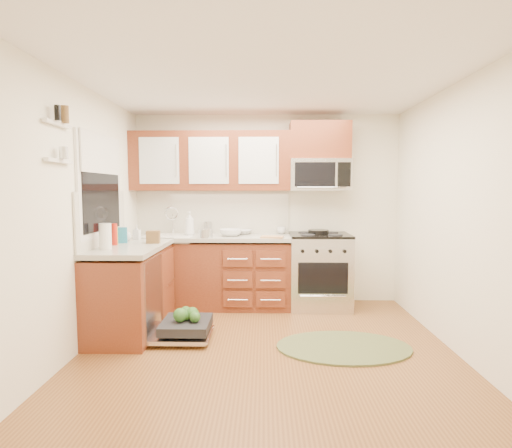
{
  "coord_description": "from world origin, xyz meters",
  "views": [
    {
      "loc": [
        -0.03,
        -3.63,
        1.52
      ],
      "look_at": [
        -0.12,
        0.85,
        1.13
      ],
      "focal_mm": 28.0,
      "sensor_mm": 36.0,
      "label": 1
    }
  ],
  "objects_px": {
    "cutting_board": "(272,237)",
    "microwave": "(319,175)",
    "bowl_a": "(243,232)",
    "paper_towel_roll": "(105,236)",
    "range": "(319,271)",
    "dishwasher": "(182,329)",
    "cup": "(281,230)",
    "rug": "(344,347)",
    "stock_pot": "(205,233)",
    "bowl_b": "(231,233)",
    "skillet": "(318,232)",
    "upper_cabinets": "(211,162)",
    "sink": "(169,245)"
  },
  "relations": [
    {
      "from": "skillet",
      "to": "bowl_b",
      "type": "height_order",
      "value": "bowl_b"
    },
    {
      "from": "rug",
      "to": "bowl_a",
      "type": "bearing_deg",
      "value": 124.67
    },
    {
      "from": "range",
      "to": "stock_pot",
      "type": "relative_size",
      "value": 5.32
    },
    {
      "from": "stock_pot",
      "to": "dishwasher",
      "type": "bearing_deg",
      "value": -96.66
    },
    {
      "from": "range",
      "to": "cup",
      "type": "distance_m",
      "value": 0.73
    },
    {
      "from": "upper_cabinets",
      "to": "cup",
      "type": "bearing_deg",
      "value": 4.64
    },
    {
      "from": "bowl_a",
      "to": "cup",
      "type": "distance_m",
      "value": 0.52
    },
    {
      "from": "cup",
      "to": "bowl_b",
      "type": "bearing_deg",
      "value": -157.71
    },
    {
      "from": "bowl_b",
      "to": "cutting_board",
      "type": "bearing_deg",
      "value": -17.27
    },
    {
      "from": "dishwasher",
      "to": "bowl_b",
      "type": "relative_size",
      "value": 2.5
    },
    {
      "from": "rug",
      "to": "stock_pot",
      "type": "height_order",
      "value": "stock_pot"
    },
    {
      "from": "microwave",
      "to": "rug",
      "type": "distance_m",
      "value": 2.24
    },
    {
      "from": "stock_pot",
      "to": "bowl_a",
      "type": "height_order",
      "value": "stock_pot"
    },
    {
      "from": "microwave",
      "to": "cutting_board",
      "type": "relative_size",
      "value": 2.82
    },
    {
      "from": "cup",
      "to": "bowl_a",
      "type": "bearing_deg",
      "value": -174.44
    },
    {
      "from": "microwave",
      "to": "stock_pot",
      "type": "bearing_deg",
      "value": -167.03
    },
    {
      "from": "range",
      "to": "dishwasher",
      "type": "height_order",
      "value": "range"
    },
    {
      "from": "microwave",
      "to": "upper_cabinets",
      "type": "bearing_deg",
      "value": 178.98
    },
    {
      "from": "sink",
      "to": "cutting_board",
      "type": "relative_size",
      "value": 2.3
    },
    {
      "from": "stock_pot",
      "to": "bowl_b",
      "type": "distance_m",
      "value": 0.34
    },
    {
      "from": "cutting_board",
      "to": "paper_towel_roll",
      "type": "relative_size",
      "value": 1.05
    },
    {
      "from": "microwave",
      "to": "cutting_board",
      "type": "bearing_deg",
      "value": -151.67
    },
    {
      "from": "sink",
      "to": "microwave",
      "type": "bearing_deg",
      "value": 3.85
    },
    {
      "from": "range",
      "to": "stock_pot",
      "type": "xyz_separation_m",
      "value": [
        -1.43,
        -0.21,
        0.5
      ]
    },
    {
      "from": "sink",
      "to": "bowl_a",
      "type": "distance_m",
      "value": 0.97
    },
    {
      "from": "cutting_board",
      "to": "microwave",
      "type": "bearing_deg",
      "value": 28.33
    },
    {
      "from": "sink",
      "to": "cup",
      "type": "bearing_deg",
      "value": 9.01
    },
    {
      "from": "skillet",
      "to": "rug",
      "type": "bearing_deg",
      "value": -87.17
    },
    {
      "from": "stock_pot",
      "to": "rug",
      "type": "bearing_deg",
      "value": -37.36
    },
    {
      "from": "cutting_board",
      "to": "cup",
      "type": "relative_size",
      "value": 2.25
    },
    {
      "from": "paper_towel_roll",
      "to": "cup",
      "type": "xyz_separation_m",
      "value": [
        1.8,
        1.4,
        -0.08
      ]
    },
    {
      "from": "range",
      "to": "cutting_board",
      "type": "xyz_separation_m",
      "value": [
        -0.61,
        -0.21,
        0.46
      ]
    },
    {
      "from": "paper_towel_roll",
      "to": "cup",
      "type": "distance_m",
      "value": 2.28
    },
    {
      "from": "upper_cabinets",
      "to": "bowl_a",
      "type": "distance_m",
      "value": 1.01
    },
    {
      "from": "stock_pot",
      "to": "skillet",
      "type": "bearing_deg",
      "value": 9.7
    },
    {
      "from": "range",
      "to": "sink",
      "type": "relative_size",
      "value": 1.53
    },
    {
      "from": "microwave",
      "to": "dishwasher",
      "type": "distance_m",
      "value": 2.55
    },
    {
      "from": "bowl_a",
      "to": "paper_towel_roll",
      "type": "bearing_deg",
      "value": -133.61
    },
    {
      "from": "microwave",
      "to": "dishwasher",
      "type": "bearing_deg",
      "value": -140.93
    },
    {
      "from": "microwave",
      "to": "bowl_a",
      "type": "xyz_separation_m",
      "value": [
        -0.99,
        0.05,
        -0.75
      ]
    },
    {
      "from": "upper_cabinets",
      "to": "paper_towel_roll",
      "type": "bearing_deg",
      "value": -123.43
    },
    {
      "from": "dishwasher",
      "to": "microwave",
      "type": "bearing_deg",
      "value": 39.07
    },
    {
      "from": "microwave",
      "to": "skillet",
      "type": "height_order",
      "value": "microwave"
    },
    {
      "from": "rug",
      "to": "paper_towel_roll",
      "type": "distance_m",
      "value": 2.56
    },
    {
      "from": "rug",
      "to": "cutting_board",
      "type": "bearing_deg",
      "value": 120.41
    },
    {
      "from": "stock_pot",
      "to": "bowl_b",
      "type": "height_order",
      "value": "stock_pot"
    },
    {
      "from": "stock_pot",
      "to": "cutting_board",
      "type": "xyz_separation_m",
      "value": [
        0.82,
        0.0,
        -0.04
      ]
    },
    {
      "from": "paper_towel_roll",
      "to": "dishwasher",
      "type": "bearing_deg",
      "value": 3.9
    },
    {
      "from": "rug",
      "to": "bowl_a",
      "type": "height_order",
      "value": "bowl_a"
    },
    {
      "from": "range",
      "to": "bowl_a",
      "type": "height_order",
      "value": "bowl_a"
    }
  ]
}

